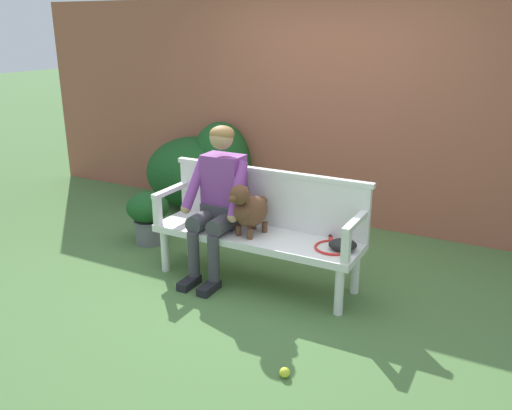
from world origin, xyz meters
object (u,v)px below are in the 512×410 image
Objects in this scene: person_seated at (219,197)px; baseball_glove at (343,245)px; dog_on_bench at (249,209)px; tennis_racket at (332,246)px; tennis_ball at (285,372)px; garden_bench at (256,239)px; potted_plant at (148,214)px.

baseball_glove is at bearing 0.59° from person_seated.
person_seated is 0.32m from dog_on_bench.
tennis_racket is 1.19m from tennis_ball.
dog_on_bench is at bearing -118.36° from garden_bench.
tennis_racket is at bearing 1.73° from person_seated.
tennis_ball is 0.12× the size of potted_plant.
dog_on_bench is at bearing -13.63° from potted_plant.
potted_plant reaches higher than tennis_ball.
baseball_glove is (0.79, 0.06, -0.18)m from dog_on_bench.
potted_plant is at bearing 164.95° from person_seated.
tennis_racket is at bearing 95.78° from tennis_ball.
baseball_glove is at bearing -12.43° from tennis_racket.
baseball_glove is (1.11, 0.01, -0.23)m from person_seated.
baseball_glove is at bearing 91.25° from tennis_ball.
dog_on_bench is 0.74m from tennis_racket.
baseball_glove is (0.76, -0.00, 0.10)m from garden_bench.
baseball_glove is at bearing -0.20° from garden_bench.
tennis_ball is (0.02, -1.09, -0.46)m from baseball_glove.
tennis_ball is (0.78, -1.09, -0.35)m from garden_bench.
tennis_racket is at bearing 6.54° from dog_on_bench.
garden_bench is 0.30m from dog_on_bench.
tennis_racket is (0.67, 0.02, 0.07)m from garden_bench.
garden_bench is 3.89× the size of dog_on_bench.
potted_plant is (-1.36, 0.26, -0.08)m from garden_bench.
tennis_racket is (1.02, 0.03, -0.26)m from person_seated.
tennis_racket reaches higher than tennis_ball.
person_seated is at bearing 136.43° from tennis_ball.
person_seated is at bearing -178.27° from tennis_racket.
garden_bench is at bearing 125.64° from tennis_ball.
tennis_racket is 2.05m from potted_plant.
garden_bench is at bearing 158.80° from baseball_glove.
potted_plant is at bearing 169.29° from garden_bench.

